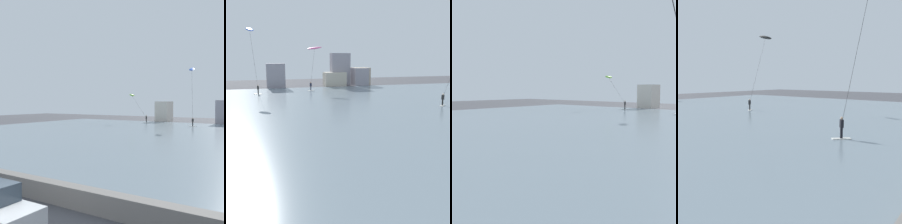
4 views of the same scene
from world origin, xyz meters
The scene contains 2 objects.
kitesurfer_black centered at (17.26, 29.11, 9.57)m, with size 4.60×3.15×11.09m.
kitesurfer_cyan centered at (5.27, 8.86, 9.12)m, with size 3.28×4.65×10.23m.
Camera 4 is at (-9.97, 2.73, 4.40)m, focal length 40.35 mm.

